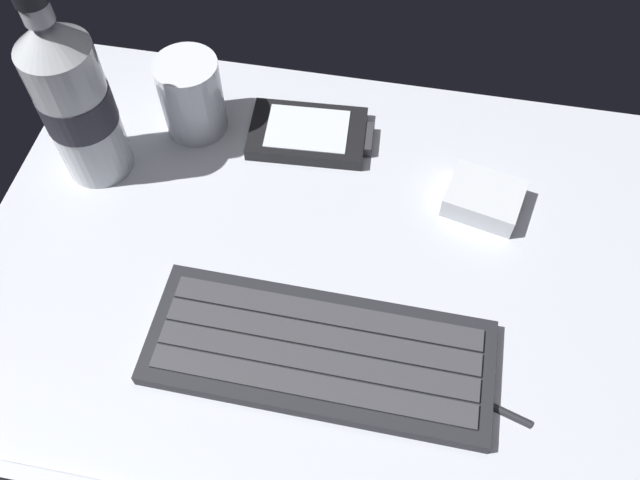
{
  "coord_description": "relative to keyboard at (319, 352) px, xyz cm",
  "views": [
    {
      "loc": [
        5.86,
        -31.43,
        52.42
      ],
      "look_at": [
        0.0,
        0.0,
        3.0
      ],
      "focal_mm": 37.04,
      "sensor_mm": 36.0,
      "label": 1
    }
  ],
  "objects": [
    {
      "name": "keyboard",
      "position": [
        0.0,
        0.0,
        0.0
      ],
      "size": [
        29.14,
        11.38,
        1.7
      ],
      "color": "#232328",
      "rests_on": "ground_plane"
    },
    {
      "name": "ground_plane",
      "position": [
        -1.74,
        9.42,
        -1.79
      ],
      "size": [
        64.0,
        48.0,
        2.8
      ],
      "color": "silver"
    },
    {
      "name": "handheld_device",
      "position": [
        -5.56,
        23.91,
        -0.08
      ],
      "size": [
        13.13,
        8.33,
        1.5
      ],
      "color": "black",
      "rests_on": "ground_plane"
    },
    {
      "name": "stylus_pen",
      "position": [
        13.26,
        -1.35,
        -0.46
      ],
      "size": [
        9.29,
        3.44,
        0.7
      ],
      "primitive_type": "cylinder",
      "rotation": [
        0.0,
        1.57,
        -0.3
      ],
      "color": "#26262B",
      "rests_on": "ground_plane"
    },
    {
      "name": "juice_cup",
      "position": [
        -17.57,
        23.54,
        3.1
      ],
      "size": [
        6.4,
        6.4,
        8.5
      ],
      "color": "silver",
      "rests_on": "ground_plane"
    },
    {
      "name": "charger_block",
      "position": [
        12.72,
        18.41,
        0.39
      ],
      "size": [
        8.07,
        7.01,
        2.4
      ],
      "primitive_type": "cube",
      "rotation": [
        0.0,
        0.0,
        -0.22
      ],
      "color": "silver",
      "rests_on": "ground_plane"
    },
    {
      "name": "water_bottle",
      "position": [
        -25.77,
        16.65,
        8.2
      ],
      "size": [
        6.73,
        6.73,
        20.8
      ],
      "color": "silver",
      "rests_on": "ground_plane"
    }
  ]
}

